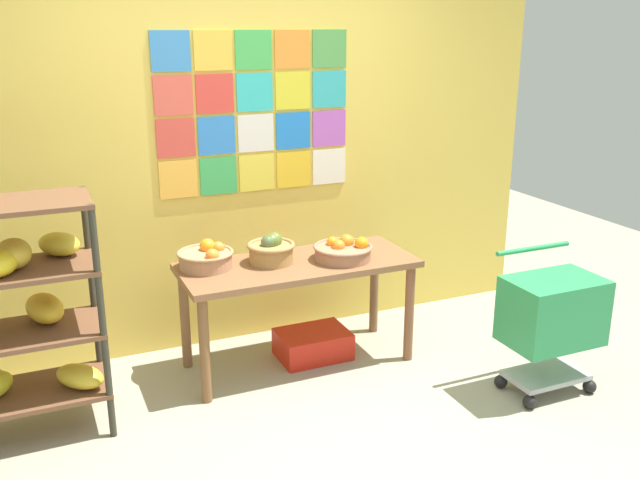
{
  "coord_description": "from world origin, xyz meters",
  "views": [
    {
      "loc": [
        -1.37,
        -2.8,
        2.1
      ],
      "look_at": [
        0.13,
        0.64,
        0.94
      ],
      "focal_mm": 39.43,
      "sensor_mm": 36.0,
      "label": 1
    }
  ],
  "objects": [
    {
      "name": "ground",
      "position": [
        0.0,
        0.0,
        0.0
      ],
      "size": [
        9.1,
        9.1,
        0.0
      ],
      "primitive_type": "plane",
      "color": "gray"
    },
    {
      "name": "back_wall_with_art",
      "position": [
        0.0,
        1.58,
        1.39
      ],
      "size": [
        4.34,
        0.07,
        2.78
      ],
      "color": "#E1BD4C",
      "rests_on": "ground"
    },
    {
      "name": "banana_shelf_unit",
      "position": [
        -1.53,
        0.84,
        0.78
      ],
      "size": [
        0.98,
        0.51,
        1.39
      ],
      "color": "#2F2D22",
      "rests_on": "ground"
    },
    {
      "name": "display_table",
      "position": [
        0.15,
        1.01,
        0.59
      ],
      "size": [
        1.46,
        0.6,
        0.69
      ],
      "color": "brown",
      "rests_on": "ground"
    },
    {
      "name": "fruit_basket_back_right",
      "position": [
        0.43,
        0.95,
        0.74
      ],
      "size": [
        0.37,
        0.37,
        0.14
      ],
      "color": "#A06C4F",
      "rests_on": "display_table"
    },
    {
      "name": "fruit_basket_back_left",
      "position": [
        -0.4,
        1.14,
        0.75
      ],
      "size": [
        0.34,
        0.34,
        0.16
      ],
      "color": "#AF7C58",
      "rests_on": "display_table"
    },
    {
      "name": "fruit_basket_left",
      "position": [
        -0.01,
        1.07,
        0.77
      ],
      "size": [
        0.3,
        0.3,
        0.18
      ],
      "color": "#A37A43",
      "rests_on": "display_table"
    },
    {
      "name": "produce_crate_under_table",
      "position": [
        0.26,
        1.06,
        0.09
      ],
      "size": [
        0.45,
        0.33,
        0.18
      ],
      "primitive_type": "cube",
      "color": "red",
      "rests_on": "ground"
    },
    {
      "name": "shopping_cart",
      "position": [
        1.36,
        0.09,
        0.48
      ],
      "size": [
        0.54,
        0.41,
        0.84
      ],
      "rotation": [
        0.0,
        0.0,
        0.18
      ],
      "color": "black",
      "rests_on": "ground"
    }
  ]
}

